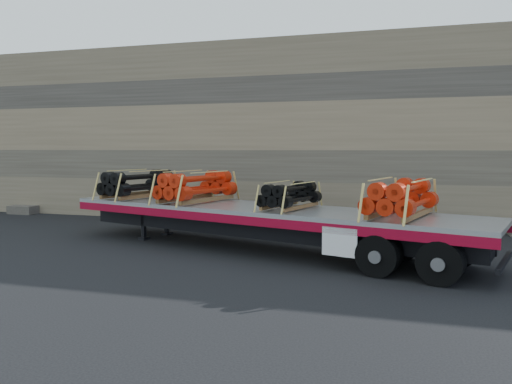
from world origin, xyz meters
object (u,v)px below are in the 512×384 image
Objects in this scene: bundle_front at (139,185)px; bundle_midfront at (197,187)px; bundle_midrear at (290,196)px; trailer at (261,229)px; bundle_rear at (401,199)px.

bundle_midfront is at bearing -0.00° from bundle_front.
bundle_front is 1.26× the size of bundle_midrear.
bundle_midfront is (2.35, -0.68, 0.01)m from bundle_front.
trailer is 6.42× the size of bundle_midrear.
bundle_front is at bearing 180.00° from bundle_midfront.
bundle_rear is (8.32, -2.41, -0.01)m from bundle_front.
bundle_rear is (3.76, -1.09, 1.05)m from trailer.
bundle_midfront is 6.21m from bundle_rear.
bundle_front is 5.68m from bundle_midrear.
bundle_midrear is at bearing -0.00° from bundle_front.
bundle_front reaches higher than bundle_rear.
trailer is 5.08× the size of bundle_front.
bundle_rear is (2.87, -0.83, 0.08)m from bundle_midrear.
bundle_front is 0.97× the size of bundle_midfront.
bundle_midrear is (0.89, -0.26, 0.97)m from trailer.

